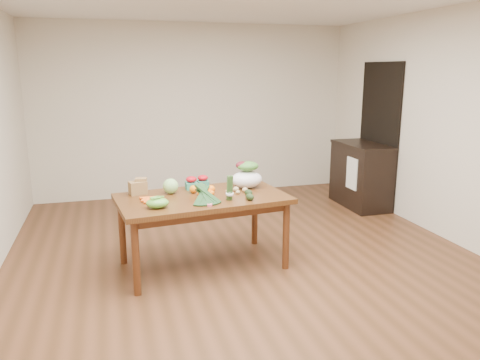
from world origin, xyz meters
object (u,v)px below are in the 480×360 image
object	(u,v)px
paper_bag	(138,187)
salad_bag	(247,176)
cabbage	(171,186)
mandarin_cluster	(206,191)
cabinet	(361,175)
asparagus_bundle	(230,188)
dining_table	(203,231)
kale_bunch	(206,195)

from	to	relation	value
paper_bag	salad_bag	bearing A→B (deg)	-2.50
cabbage	mandarin_cluster	size ratio (longest dim) A/B	0.87
cabinet	paper_bag	size ratio (longest dim) A/B	4.48
paper_bag	salad_bag	xyz separation A→B (m)	(1.14, -0.05, 0.05)
cabinet	asparagus_bundle	bearing A→B (deg)	-144.49
salad_bag	paper_bag	bearing A→B (deg)	177.50
dining_table	kale_bunch	distance (m)	0.53
dining_table	paper_bag	size ratio (longest dim) A/B	7.35
cabbage	kale_bunch	distance (m)	0.53
mandarin_cluster	kale_bunch	bearing A→B (deg)	-102.02
cabinet	mandarin_cluster	distance (m)	3.06
dining_table	cabbage	world-z (taller)	cabbage
kale_bunch	mandarin_cluster	bearing A→B (deg)	71.22
cabbage	kale_bunch	world-z (taller)	kale_bunch
cabinet	asparagus_bundle	size ratio (longest dim) A/B	4.08
dining_table	cabinet	bearing A→B (deg)	22.96
dining_table	kale_bunch	xyz separation A→B (m)	(-0.02, -0.26, 0.45)
dining_table	asparagus_bundle	size ratio (longest dim) A/B	6.69
paper_bag	mandarin_cluster	xyz separation A→B (m)	(0.66, -0.23, -0.04)
cabbage	asparagus_bundle	xyz separation A→B (m)	(0.52, -0.41, 0.05)
cabbage	salad_bag	bearing A→B (deg)	1.23
paper_bag	asparagus_bundle	world-z (taller)	asparagus_bundle
cabbage	salad_bag	size ratio (longest dim) A/B	0.47
mandarin_cluster	kale_bunch	world-z (taller)	kale_bunch
kale_bunch	salad_bag	world-z (taller)	salad_bag
cabinet	kale_bunch	bearing A→B (deg)	-146.38
cabbage	dining_table	bearing A→B (deg)	-33.17
salad_bag	cabinet	bearing A→B (deg)	31.57
mandarin_cluster	salad_bag	distance (m)	0.52
asparagus_bundle	cabbage	bearing A→B (deg)	134.81
mandarin_cluster	cabinet	bearing A→B (deg)	29.66
mandarin_cluster	kale_bunch	xyz separation A→B (m)	(-0.06, -0.29, 0.04)
asparagus_bundle	dining_table	bearing A→B (deg)	129.07
mandarin_cluster	cabbage	bearing A→B (deg)	154.78
kale_bunch	salad_bag	size ratio (longest dim) A/B	1.19
dining_table	salad_bag	distance (m)	0.76
dining_table	mandarin_cluster	world-z (taller)	mandarin_cluster
cabinet	paper_bag	world-z (taller)	cabinet
cabinet	paper_bag	distance (m)	3.56
kale_bunch	asparagus_bundle	bearing A→B (deg)	3.01
cabinet	kale_bunch	world-z (taller)	cabinet
dining_table	asparagus_bundle	xyz separation A→B (m)	(0.23, -0.22, 0.50)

